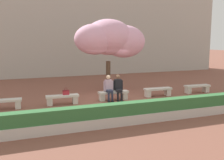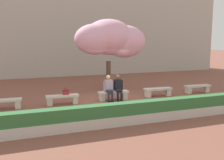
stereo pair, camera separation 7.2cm
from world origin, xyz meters
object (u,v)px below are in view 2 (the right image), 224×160
object	(u,v)px
stone_bench_west_end	(3,103)
stone_bench_near_east	(158,91)
stone_bench_center	(113,94)
stone_bench_east_end	(197,88)
handbag	(66,92)
stone_bench_near_west	(62,98)
person_seated_left	(109,87)
person_seated_right	(118,86)
cherry_tree_main	(110,39)

from	to	relation	value
stone_bench_west_end	stone_bench_near_east	world-z (taller)	same
stone_bench_center	stone_bench_east_end	world-z (taller)	same
stone_bench_near_east	handbag	world-z (taller)	handbag
stone_bench_center	stone_bench_near_east	world-z (taller)	same
stone_bench_near_west	stone_bench_near_east	bearing A→B (deg)	0.00
stone_bench_east_end	person_seated_left	xyz separation A→B (m)	(-5.45, -0.05, 0.40)
stone_bench_center	person_seated_right	bearing A→B (deg)	-11.92
stone_bench_east_end	handbag	distance (m)	7.60
stone_bench_near_west	stone_bench_near_east	distance (m)	5.18
stone_bench_west_end	stone_bench_center	bearing A→B (deg)	0.00
stone_bench_near_east	cherry_tree_main	world-z (taller)	cherry_tree_main
person_seated_left	person_seated_right	distance (m)	0.52
stone_bench_near_west	stone_bench_east_end	bearing A→B (deg)	0.00
stone_bench_near_west	person_seated_right	distance (m)	2.87
stone_bench_west_end	person_seated_right	xyz separation A→B (m)	(5.43, -0.05, 0.40)
stone_bench_center	person_seated_right	xyz separation A→B (m)	(0.25, -0.05, 0.40)
person_seated_right	stone_bench_west_end	bearing A→B (deg)	179.45
stone_bench_center	stone_bench_east_end	distance (m)	5.18
stone_bench_center	person_seated_left	bearing A→B (deg)	-168.67
stone_bench_east_end	person_seated_left	distance (m)	5.46
stone_bench_west_end	person_seated_right	size ratio (longest dim) A/B	1.21
stone_bench_west_end	stone_bench_near_east	distance (m)	7.77
stone_bench_west_end	stone_bench_near_west	distance (m)	2.59
stone_bench_east_end	person_seated_right	size ratio (longest dim) A/B	1.21
person_seated_right	person_seated_left	bearing A→B (deg)	-179.92
handbag	cherry_tree_main	size ratio (longest dim) A/B	0.08
stone_bench_west_end	cherry_tree_main	world-z (taller)	cherry_tree_main
stone_bench_east_end	stone_bench_near_west	bearing A→B (deg)	180.00
stone_bench_near_west	person_seated_right	size ratio (longest dim) A/B	1.21
person_seated_left	handbag	xyz separation A→B (m)	(-2.15, 0.07, -0.12)
stone_bench_east_end	person_seated_left	world-z (taller)	person_seated_left
person_seated_right	stone_bench_near_west	bearing A→B (deg)	178.94
stone_bench_center	stone_bench_east_end	size ratio (longest dim) A/B	1.00
stone_bench_near_west	stone_bench_east_end	world-z (taller)	same
stone_bench_near_east	stone_bench_east_end	distance (m)	2.59
stone_bench_center	handbag	distance (m)	2.43
stone_bench_near_west	handbag	world-z (taller)	handbag
stone_bench_near_west	cherry_tree_main	size ratio (longest dim) A/B	0.37
stone_bench_center	person_seated_left	xyz separation A→B (m)	(-0.27, -0.05, 0.40)
stone_bench_center	handbag	bearing A→B (deg)	179.60
handbag	stone_bench_near_west	bearing A→B (deg)	-174.65
stone_bench_center	cherry_tree_main	bearing A→B (deg)	74.64
stone_bench_near_east	person_seated_right	size ratio (longest dim) A/B	1.21
handbag	cherry_tree_main	bearing A→B (deg)	35.28
stone_bench_west_end	stone_bench_near_west	bearing A→B (deg)	0.00
person_seated_left	handbag	distance (m)	2.15
cherry_tree_main	stone_bench_center	bearing A→B (deg)	-105.36
stone_bench_near_east	person_seated_left	distance (m)	2.89
stone_bench_near_east	stone_bench_center	bearing A→B (deg)	180.00
person_seated_right	cherry_tree_main	world-z (taller)	cherry_tree_main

